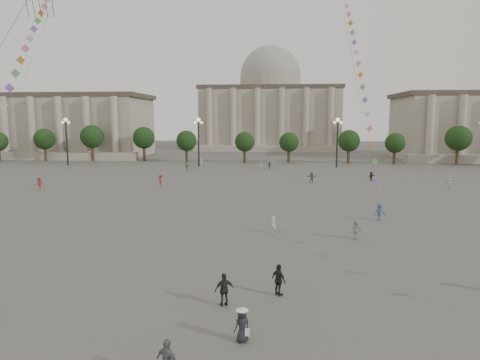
{
  "coord_description": "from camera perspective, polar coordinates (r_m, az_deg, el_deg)",
  "views": [
    {
      "loc": [
        1.4,
        -22.96,
        10.49
      ],
      "look_at": [
        -1.33,
        12.0,
        5.43
      ],
      "focal_mm": 32.0,
      "sensor_mm": 36.0,
      "label": 1
    }
  ],
  "objects": [
    {
      "name": "ground",
      "position": [
        25.28,
        0.93,
        -16.3
      ],
      "size": [
        360.0,
        360.0,
        0.0
      ],
      "primitive_type": "plane",
      "color": "#4F4D4B",
      "rests_on": "ground"
    },
    {
      "name": "hall_west",
      "position": [
        139.63,
        -28.89,
        6.35
      ],
      "size": [
        84.0,
        26.22,
        17.2
      ],
      "color": "gray",
      "rests_on": "ground"
    },
    {
      "name": "hall_central",
      "position": [
        152.23,
        4.01,
        9.6
      ],
      "size": [
        48.3,
        34.3,
        35.5
      ],
      "color": "gray",
      "rests_on": "ground"
    },
    {
      "name": "tree_row",
      "position": [
        101.09,
        3.69,
        5.31
      ],
      "size": [
        137.12,
        5.12,
        8.0
      ],
      "color": "#382B1C",
      "rests_on": "ground"
    },
    {
      "name": "lamp_post_far_west",
      "position": [
        103.94,
        -22.16,
        5.88
      ],
      "size": [
        2.0,
        0.9,
        10.65
      ],
      "color": "#262628",
      "rests_on": "ground"
    },
    {
      "name": "lamp_post_mid_west",
      "position": [
        94.44,
        -5.56,
        6.27
      ],
      "size": [
        2.0,
        0.9,
        10.65
      ],
      "color": "#262628",
      "rests_on": "ground"
    },
    {
      "name": "lamp_post_mid_east",
      "position": [
        94.0,
        12.87,
        6.1
      ],
      "size": [
        2.0,
        0.9,
        10.65
      ],
      "color": "#262628",
      "rests_on": "ground"
    },
    {
      "name": "person_crowd_0",
      "position": [
        89.49,
        3.94,
        1.99
      ],
      "size": [
        1.01,
        0.87,
        1.62
      ],
      "primitive_type": "imported",
      "rotation": [
        0.0,
        0.0,
        0.61
      ],
      "color": "navy",
      "rests_on": "ground"
    },
    {
      "name": "person_crowd_2",
      "position": [
        69.97,
        -25.17,
        -0.43
      ],
      "size": [
        1.36,
        1.3,
        1.86
      ],
      "primitive_type": "imported",
      "rotation": [
        0.0,
        0.0,
        0.71
      ],
      "color": "maroon",
      "rests_on": "ground"
    },
    {
      "name": "person_crowd_4",
      "position": [
        87.7,
        2.81,
        1.83
      ],
      "size": [
        1.16,
        1.42,
        1.52
      ],
      "primitive_type": "imported",
      "rotation": [
        0.0,
        0.0,
        4.12
      ],
      "color": "silver",
      "rests_on": "ground"
    },
    {
      "name": "person_crowd_6",
      "position": [
        38.85,
        15.2,
        -6.4
      ],
      "size": [
        1.27,
        0.95,
        1.76
      ],
      "primitive_type": "imported",
      "rotation": [
        0.0,
        0.0,
        0.29
      ],
      "color": "slate",
      "rests_on": "ground"
    },
    {
      "name": "person_crowd_7",
      "position": [
        71.16,
        26.08,
        -0.46
      ],
      "size": [
        1.52,
        0.65,
        1.59
      ],
      "primitive_type": "imported",
      "rotation": [
        0.0,
        0.0,
        3.01
      ],
      "color": "silver",
      "rests_on": "ground"
    },
    {
      "name": "person_crowd_9",
      "position": [
        75.81,
        17.11,
        0.49
      ],
      "size": [
        1.41,
        1.25,
        1.55
      ],
      "primitive_type": "imported",
      "rotation": [
        0.0,
        0.0,
        0.67
      ],
      "color": "black",
      "rests_on": "ground"
    },
    {
      "name": "person_crowd_10",
      "position": [
        92.77,
        -5.19,
        2.25
      ],
      "size": [
        0.53,
        0.72,
        1.82
      ],
      "primitive_type": "imported",
      "rotation": [
        0.0,
        0.0,
        1.72
      ],
      "color": "silver",
      "rests_on": "ground"
    },
    {
      "name": "person_crowd_12",
      "position": [
        71.25,
        9.56,
        0.37
      ],
      "size": [
        1.73,
        1.28,
        1.82
      ],
      "primitive_type": "imported",
      "rotation": [
        0.0,
        0.0,
        2.64
      ],
      "color": "slate",
      "rests_on": "ground"
    },
    {
      "name": "person_crowd_13",
      "position": [
        39.7,
        4.49,
        -5.93
      ],
      "size": [
        0.69,
        0.68,
        1.6
      ],
      "primitive_type": "imported",
      "rotation": [
        0.0,
        0.0,
        2.39
      ],
      "color": "silver",
      "rests_on": "ground"
    },
    {
      "name": "person_crowd_16",
      "position": [
        87.17,
        -7.09,
        1.74
      ],
      "size": [
        0.95,
        0.56,
        1.52
      ],
      "primitive_type": "imported",
      "rotation": [
        0.0,
        0.0,
        0.23
      ],
      "color": "slate",
      "rests_on": "ground"
    },
    {
      "name": "person_crowd_17",
      "position": [
        67.41,
        -10.52,
        -0.07
      ],
      "size": [
        1.17,
        1.39,
        1.87
      ],
      "primitive_type": "imported",
      "rotation": [
        0.0,
        0.0,
        2.04
      ],
      "color": "maroon",
      "rests_on": "ground"
    },
    {
      "name": "tourist_1",
      "position": [
        26.2,
        5.19,
        -13.13
      ],
      "size": [
        1.1,
        1.16,
        1.93
      ],
      "primitive_type": "imported",
      "rotation": [
        0.0,
        0.0,
        2.29
      ],
      "color": "black",
      "rests_on": "ground"
    },
    {
      "name": "tourist_4",
      "position": [
        24.82,
        -2.09,
        -14.39
      ],
      "size": [
        1.21,
        0.88,
        1.9
      ],
      "primitive_type": "imported",
      "rotation": [
        0.0,
        0.0,
        3.56
      ],
      "color": "#222228",
      "rests_on": "ground"
    },
    {
      "name": "kite_flyer_1",
      "position": [
        46.57,
        18.1,
        -4.09
      ],
      "size": [
        1.26,
        0.88,
        1.79
      ],
      "primitive_type": "imported",
      "rotation": [
        0.0,
        0.0,
        0.2
      ],
      "color": "#334B73",
      "rests_on": "ground"
    },
    {
      "name": "hat_person",
      "position": [
        21.27,
        0.29,
        -18.67
      ],
      "size": [
        0.95,
        0.91,
        1.69
      ],
      "color": "black",
      "rests_on": "ground"
    },
    {
      "name": "kite_train_west",
      "position": [
        55.2,
        -24.98,
        18.88
      ],
      "size": [
        18.47,
        53.45,
        68.4
      ],
      "color": "#3F3F3F",
      "rests_on": "ground"
    },
    {
      "name": "kite_train_mid",
      "position": [
        65.72,
        13.83,
        21.92
      ],
      "size": [
        3.27,
        35.63,
        57.92
      ],
      "color": "#3F3F3F",
      "rests_on": "ground"
    }
  ]
}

